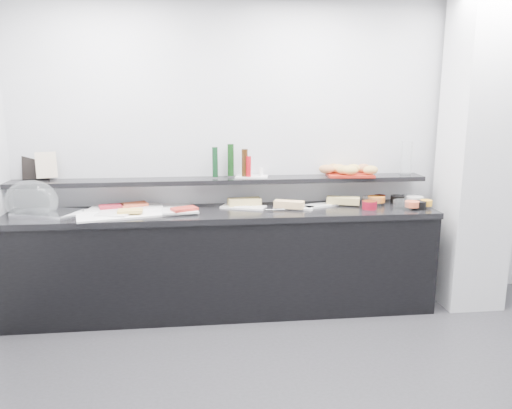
{
  "coord_description": "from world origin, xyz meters",
  "views": [
    {
      "loc": [
        -0.89,
        -2.43,
        1.84
      ],
      "look_at": [
        -0.45,
        1.45,
        1.0
      ],
      "focal_mm": 35.0,
      "sensor_mm": 36.0,
      "label": 1
    }
  ],
  "objects": [
    {
      "name": "back_wall",
      "position": [
        0.0,
        2.0,
        1.35
      ],
      "size": [
        5.0,
        0.02,
        2.7
      ],
      "primitive_type": "cube",
      "color": "#BBBDC3",
      "rests_on": "ground"
    },
    {
      "name": "column",
      "position": [
        1.5,
        1.65,
        1.35
      ],
      "size": [
        0.5,
        0.5,
        2.7
      ],
      "primitive_type": "cube",
      "color": "silver",
      "rests_on": "ground"
    },
    {
      "name": "buffet_cabinet",
      "position": [
        -0.7,
        1.7,
        0.42
      ],
      "size": [
        3.6,
        0.6,
        0.85
      ],
      "primitive_type": "cube",
      "color": "black",
      "rests_on": "ground"
    },
    {
      "name": "counter_top",
      "position": [
        -0.7,
        1.7,
        0.88
      ],
      "size": [
        3.62,
        0.62,
        0.05
      ],
      "primitive_type": "cube",
      "color": "black",
      "rests_on": "buffet_cabinet"
    },
    {
      "name": "wall_shelf",
      "position": [
        -0.7,
        1.88,
        1.13
      ],
      "size": [
        3.6,
        0.25,
        0.04
      ],
      "primitive_type": "cube",
      "color": "black",
      "rests_on": "back_wall"
    },
    {
      "name": "cloche_base",
      "position": [
        -2.13,
        1.66,
        0.92
      ],
      "size": [
        0.56,
        0.47,
        0.04
      ],
      "primitive_type": "cube",
      "rotation": [
        0.0,
        0.0,
        -0.38
      ],
      "color": "silver",
      "rests_on": "counter_top"
    },
    {
      "name": "cloche_dome",
      "position": [
        -2.24,
        1.67,
        1.03
      ],
      "size": [
        0.45,
        0.33,
        0.34
      ],
      "primitive_type": "ellipsoid",
      "rotation": [
        0.0,
        0.0,
        -0.11
      ],
      "color": "white",
      "rests_on": "cloche_base"
    },
    {
      "name": "linen_runner",
      "position": [
        -1.42,
        1.7,
        0.91
      ],
      "size": [
        1.04,
        0.67,
        0.01
      ],
      "primitive_type": "cube",
      "rotation": [
        0.0,
        0.0,
        0.24
      ],
      "color": "white",
      "rests_on": "counter_top"
    },
    {
      "name": "platter_meat_a",
      "position": [
        -1.66,
        1.8,
        0.92
      ],
      "size": [
        0.35,
        0.25,
        0.01
      ],
      "primitive_type": "cube",
      "rotation": [
        0.0,
        0.0,
        -0.1
      ],
      "color": "white",
      "rests_on": "linen_runner"
    },
    {
      "name": "food_meat_a",
      "position": [
        -1.64,
        1.79,
        0.94
      ],
      "size": [
        0.23,
        0.18,
        0.02
      ],
      "primitive_type": "cube",
      "rotation": [
        0.0,
        0.0,
        0.28
      ],
      "color": "maroon",
      "rests_on": "platter_meat_a"
    },
    {
      "name": "platter_salmon",
      "position": [
        -1.37,
        1.84,
        0.92
      ],
      "size": [
        0.32,
        0.26,
        0.01
      ],
      "primitive_type": "cube",
      "rotation": [
        0.0,
        0.0,
        0.3
      ],
      "color": "white",
      "rests_on": "linen_runner"
    },
    {
      "name": "food_salmon",
      "position": [
        -1.46,
        1.84,
        0.94
      ],
      "size": [
        0.25,
        0.21,
        0.02
      ],
      "primitive_type": "cube",
      "rotation": [
        0.0,
        0.0,
        0.36
      ],
      "color": "#DB502C",
      "rests_on": "platter_salmon"
    },
    {
      "name": "platter_cheese",
      "position": [
        -1.59,
        1.58,
        0.92
      ],
      "size": [
        0.29,
        0.23,
        0.01
      ],
      "primitive_type": "cube",
      "rotation": [
        0.0,
        0.0,
        -0.28
      ],
      "color": "white",
      "rests_on": "linen_runner"
    },
    {
      "name": "food_cheese",
      "position": [
        -1.46,
        1.59,
        0.94
      ],
      "size": [
        0.2,
        0.13,
        0.02
      ],
      "primitive_type": "cube",
      "rotation": [
        0.0,
        0.0,
        0.04
      ],
      "color": "#E9C05A",
      "rests_on": "platter_cheese"
    },
    {
      "name": "platter_meat_b",
      "position": [
        -1.06,
        1.63,
        0.92
      ],
      "size": [
        0.31,
        0.22,
        0.01
      ],
      "primitive_type": "cube",
      "rotation": [
        0.0,
        0.0,
        0.1
      ],
      "color": "white",
      "rests_on": "linen_runner"
    },
    {
      "name": "food_meat_b",
      "position": [
        -1.02,
        1.62,
        0.94
      ],
      "size": [
        0.24,
        0.2,
        0.02
      ],
      "primitive_type": "cube",
      "rotation": [
        0.0,
        0.0,
        0.41
      ],
      "color": "maroon",
      "rests_on": "platter_meat_b"
    },
    {
      "name": "sandwich_plate_left",
      "position": [
        -0.52,
        1.79,
        0.91
      ],
      "size": [
        0.42,
        0.29,
        0.01
      ],
      "primitive_type": "cube",
      "rotation": [
        0.0,
        0.0,
        -0.38
      ],
      "color": "white",
      "rests_on": "counter_top"
    },
    {
      "name": "sandwich_food_left",
      "position": [
        -0.51,
        1.84,
        0.94
      ],
      "size": [
        0.3,
        0.15,
        0.06
      ],
      "primitive_type": "cube",
      "rotation": [
        0.0,
        0.0,
        0.14
      ],
      "color": "#D8BE71",
      "rests_on": "sandwich_plate_left"
    },
    {
      "name": "tongs_left",
      "position": [
        -0.53,
        1.75,
        0.92
      ],
      "size": [
        0.16,
        0.02,
        0.01
      ],
      "primitive_type": "cylinder",
      "rotation": [
        0.0,
        1.57,
        0.04
      ],
      "color": "silver",
      "rests_on": "sandwich_plate_left"
    },
    {
      "name": "sandwich_plate_mid",
      "position": [
        -0.09,
        1.72,
        0.91
      ],
      "size": [
        0.37,
        0.25,
        0.01
      ],
      "primitive_type": "cube",
      "rotation": [
        0.0,
        0.0,
        -0.34
      ],
      "color": "white",
      "rests_on": "counter_top"
    },
    {
      "name": "sandwich_food_mid",
      "position": [
        -0.14,
        1.68,
        0.94
      ],
      "size": [
        0.27,
        0.18,
        0.06
      ],
      "primitive_type": "cube",
      "rotation": [
        0.0,
        0.0,
        -0.37
      ],
      "color": "#E4B678",
      "rests_on": "sandwich_plate_mid"
    },
    {
      "name": "tongs_mid",
      "position": [
        -0.27,
        1.61,
        0.92
      ],
      "size": [
        0.16,
        0.01,
        0.01
      ],
      "primitive_type": "cylinder",
      "rotation": [
        0.0,
        1.57,
        -0.03
      ],
      "color": "#B6B9BE",
      "rests_on": "sandwich_plate_mid"
    },
    {
      "name": "sandwich_plate_right",
      "position": [
        0.15,
        1.78,
        0.91
      ],
      "size": [
        0.35,
        0.25,
        0.01
      ],
      "primitive_type": "cube",
      "rotation": [
        0.0,
        0.0,
        0.38
      ],
      "color": "white",
      "rests_on": "counter_top"
    },
    {
      "name": "sandwich_food_right",
      "position": [
        0.37,
        1.79,
        0.94
      ],
      "size": [
        0.3,
        0.2,
        0.06
      ],
      "primitive_type": "cube",
      "rotation": [
        0.0,
        0.0,
        -0.34
      ],
      "color": "tan",
      "rests_on": "sandwich_plate_right"
    },
    {
      "name": "tongs_right",
      "position": [
        0.32,
        1.75,
        0.92
      ],
      "size": [
        0.15,
        0.08,
        0.01
      ],
      "primitive_type": "cylinder",
      "rotation": [
        0.0,
        1.57,
        0.45
      ],
      "color": "silver",
      "rests_on": "sandwich_plate_right"
    },
    {
      "name": "bowl_glass_fruit",
      "position": [
        0.63,
        1.78,
        0.94
      ],
      "size": [
        0.21,
        0.21,
        0.07
      ],
      "primitive_type": "cylinder",
      "rotation": [
        0.0,
        0.0,
        -0.2
      ],
      "color": "silver",
      "rests_on": "counter_top"
    },
    {
      "name": "fill_glass_fruit",
      "position": [
        0.68,
        1.8,
        0.95
      ],
      "size": [
        0.19,
        0.19,
        0.05
      ],
      "primitive_type": "cylinder",
      "rotation": [
        0.0,
        0.0,
        -0.26
      ],
      "color": "orange",
      "rests_on": "bowl_glass_fruit"
    },
    {
      "name": "bowl_black_jam",
      "position": [
        0.88,
        1.82,
        0.94
      ],
      "size": [
        0.14,
        0.14,
        0.07
      ],
      "primitive_type": "cylinder",
      "rotation": [
        0.0,
        0.0,
        0.14
      ],
      "color": "black",
      "rests_on": "counter_top"
    },
    {
      "name": "fill_black_jam",
      "position": [
        0.73,
        1.86,
        0.95
      ],
      "size": [
        0.12,
        0.12,
        0.05
      ],
      "primitive_type": "cylinder",
      "rotation": [
        0.0,
        0.0,
        0.21
      ],
      "color": "#5B0E0D",
      "rests_on": "bowl_black_jam"
    },
    {
      "name": "bowl_glass_cream",
      "position": [
        1.01,
        1.83,
        0.94
      ],
      "size": [
        0.22,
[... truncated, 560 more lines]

